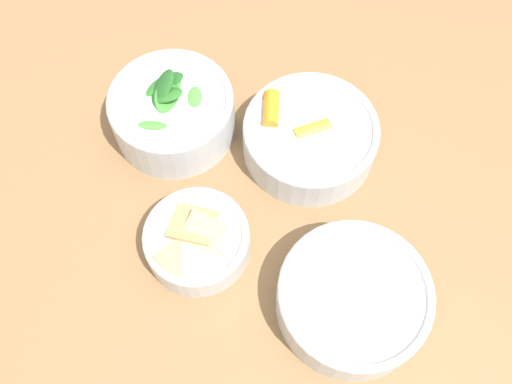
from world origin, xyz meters
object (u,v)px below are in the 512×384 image
Objects in this scene: bowl_carrots at (310,137)px; bowl_greens at (173,111)px; bowl_beans_hotdog at (353,299)px; bowl_cookies at (197,241)px.

bowl_greens reaches higher than bowl_carrots.
bowl_beans_hotdog is at bearing 47.94° from bowl_greens.
bowl_greens reaches higher than bowl_cookies.
bowl_beans_hotdog is (0.20, 0.06, -0.00)m from bowl_carrots.
bowl_cookies is (0.15, -0.12, -0.01)m from bowl_carrots.
bowl_carrots is at bearing -162.87° from bowl_beans_hotdog.
bowl_greens reaches higher than bowl_beans_hotdog.
bowl_cookies is at bearing 18.99° from bowl_greens.
bowl_carrots is 1.08× the size of bowl_greens.
bowl_carrots is 0.21m from bowl_beans_hotdog.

